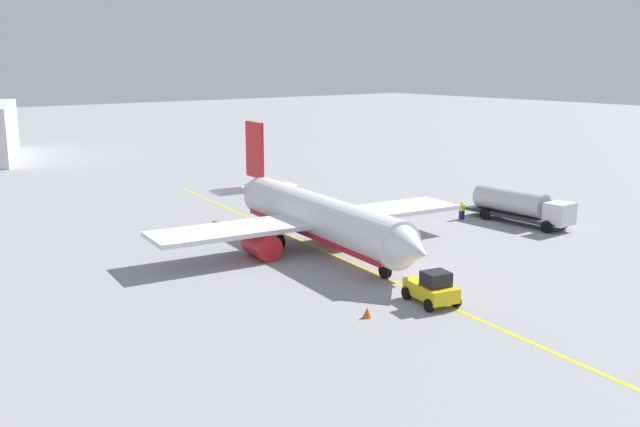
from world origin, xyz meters
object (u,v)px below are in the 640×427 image
at_px(airplane, 317,218).
at_px(refueling_worker, 462,211).
at_px(pushback_tug, 432,288).
at_px(fuel_tanker, 520,205).
at_px(safety_cone_nose, 367,313).

bearing_deg(airplane, refueling_worker, 89.65).
bearing_deg(pushback_tug, refueling_worker, 126.85).
bearing_deg(pushback_tug, fuel_tanker, 114.71).
xyz_separation_m(pushback_tug, refueling_worker, (-15.07, 20.11, -0.19)).
bearing_deg(refueling_worker, airplane, -90.35).
bearing_deg(airplane, pushback_tug, -9.25).
relative_size(airplane, refueling_worker, 16.64).
height_order(fuel_tanker, safety_cone_nose, fuel_tanker).
distance_m(pushback_tug, safety_cone_nose, 5.00).
distance_m(airplane, safety_cone_nose, 16.48).
xyz_separation_m(fuel_tanker, safety_cone_nose, (10.01, -28.00, -1.41)).
distance_m(fuel_tanker, pushback_tug, 25.43).
distance_m(refueling_worker, safety_cone_nose, 28.90).
relative_size(fuel_tanker, safety_cone_nose, 17.03).
distance_m(airplane, fuel_tanker, 21.13).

